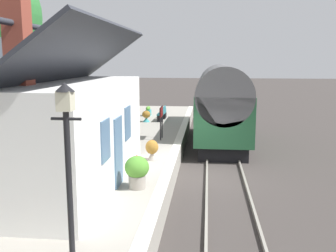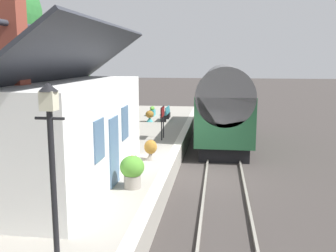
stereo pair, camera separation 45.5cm
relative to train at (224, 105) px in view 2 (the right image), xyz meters
name	(u,v)px [view 2 (the right image)]	position (x,y,z in m)	size (l,w,h in m)	color
ground_plane	(202,176)	(-5.87, 0.90, -2.21)	(160.00, 160.00, 0.00)	#383330
platform	(112,163)	(-5.87, 4.57, -1.79)	(32.00, 5.34, 0.84)	gray
platform_edge_coping	(172,155)	(-5.87, 2.08, -1.37)	(32.00, 0.36, 0.02)	beige
rail_near	(243,176)	(-5.87, -0.72, -2.14)	(52.00, 0.08, 0.14)	gray
rail_far	(206,175)	(-5.87, 0.72, -2.14)	(52.00, 0.08, 0.14)	gray
train	(224,105)	(0.00, 0.00, 0.00)	(8.36, 2.73, 4.32)	black
station_building	(45,128)	(-9.65, 5.58, 0.32)	(7.91, 4.62, 6.13)	white
bench_near_building	(166,113)	(2.69, 3.54, -0.90)	(1.41, 0.46, 0.88)	#26727F
planter_bench_right	(132,170)	(-9.91, 2.79, -0.82)	(0.73, 0.73, 1.05)	gray
planter_edge_near	(167,114)	(3.90, 3.61, -1.10)	(0.76, 0.32, 0.58)	black
planter_bench_left	(152,111)	(4.69, 4.75, -1.06)	(0.80, 0.32, 0.65)	teal
planter_under_sign	(150,116)	(2.16, 4.47, -1.01)	(0.51, 0.51, 0.75)	teal
planter_edge_far	(73,138)	(-5.02, 6.58, -0.99)	(0.44, 0.44, 0.78)	gray
planter_corner_building	(151,149)	(-6.70, 2.82, -0.95)	(0.49, 0.49, 0.78)	gray
lamp_post_platform	(51,144)	(-14.78, 3.01, 1.04)	(0.32, 0.50, 3.43)	black
station_sign_board	(163,115)	(-2.80, 2.93, -0.19)	(0.96, 0.06, 1.57)	black
tree_mid_background	(66,70)	(5.25, 11.02, 1.67)	(3.21, 3.48, 5.70)	#4C3828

